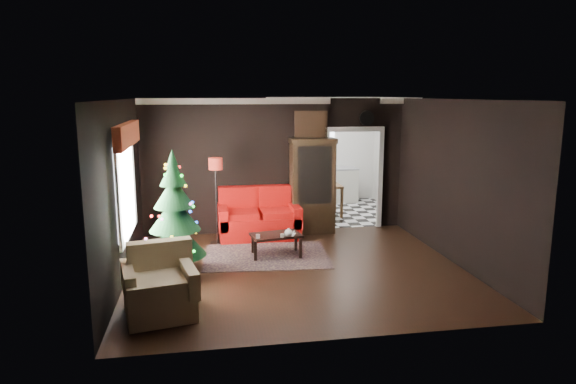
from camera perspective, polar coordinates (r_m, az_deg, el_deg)
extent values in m
plane|color=black|center=(8.60, 1.02, -8.67)|extent=(5.50, 5.50, 0.00)
plane|color=white|center=(8.11, 1.09, 10.32)|extent=(5.50, 5.50, 0.00)
plane|color=black|center=(10.68, -1.45, 2.92)|extent=(5.50, 0.00, 5.50)
plane|color=black|center=(5.86, 5.62, -3.81)|extent=(5.50, 0.00, 5.50)
plane|color=black|center=(8.19, -18.20, -0.07)|extent=(0.00, 5.50, 5.50)
plane|color=black|center=(9.15, 18.22, 1.03)|extent=(0.00, 5.50, 5.50)
cube|color=white|center=(8.37, -17.75, 0.53)|extent=(0.05, 1.60, 1.40)
cube|color=#933722|center=(8.26, -17.53, 6.15)|extent=(0.12, 2.10, 0.35)
plane|color=white|center=(12.72, 5.21, -2.23)|extent=(3.00, 3.00, 0.00)
cube|color=white|center=(13.84, 3.79, 5.99)|extent=(0.70, 0.06, 0.70)
cube|color=#4F3441|center=(9.29, -2.43, -7.14)|extent=(2.34, 1.79, 0.01)
cylinder|color=white|center=(8.94, -3.38, -4.97)|extent=(0.08, 0.08, 0.06)
cylinder|color=white|center=(8.99, -0.65, -4.89)|extent=(0.09, 0.09, 0.06)
imported|color=#9F7E6C|center=(9.11, -0.33, -4.09)|extent=(0.17, 0.09, 0.24)
cylinder|color=white|center=(10.99, 8.79, 8.16)|extent=(0.32, 0.32, 0.06)
cube|color=#B06F4B|center=(10.68, 2.58, 7.50)|extent=(0.62, 0.05, 0.52)
cube|color=beige|center=(13.77, 3.96, 0.71)|extent=(1.80, 0.60, 0.90)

